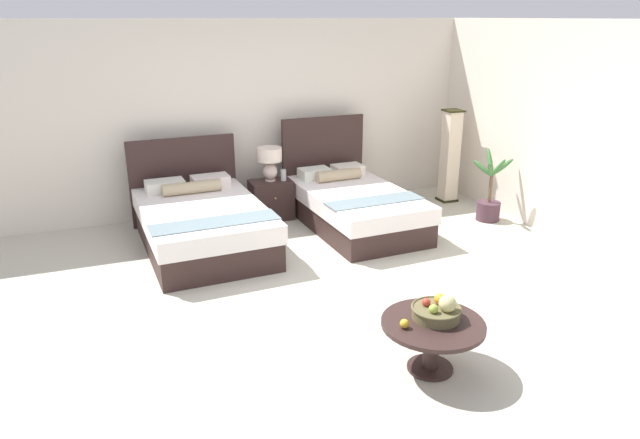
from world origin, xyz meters
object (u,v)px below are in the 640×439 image
(floor_lamp_corner, at_px, (450,156))
(potted_palm, at_px, (489,202))
(bed_near_corner, at_px, (353,204))
(fruit_bowl, at_px, (438,310))
(loose_apple, at_px, (404,324))
(table_lamp, at_px, (270,160))
(vase, at_px, (283,175))
(coffee_table, at_px, (432,333))
(nightstand, at_px, (271,200))
(bed_near_window, at_px, (202,222))

(floor_lamp_corner, xyz_separation_m, potted_palm, (0.03, -0.97, -0.43))
(bed_near_corner, bearing_deg, floor_lamp_corner, 15.13)
(fruit_bowl, height_order, floor_lamp_corner, floor_lamp_corner)
(loose_apple, xyz_separation_m, floor_lamp_corner, (2.87, 3.76, 0.23))
(table_lamp, distance_m, vase, 0.28)
(loose_apple, bearing_deg, bed_near_corner, 72.04)
(coffee_table, bearing_deg, fruit_bowl, 33.93)
(vase, bearing_deg, fruit_bowl, -89.93)
(nightstand, height_order, potted_palm, potted_palm)
(coffee_table, relative_size, potted_palm, 0.82)
(loose_apple, height_order, potted_palm, potted_palm)
(nightstand, distance_m, loose_apple, 3.95)
(loose_apple, bearing_deg, bed_near_window, 106.14)
(coffee_table, bearing_deg, bed_near_window, 110.16)
(bed_near_corner, relative_size, fruit_bowl, 5.57)
(fruit_bowl, bearing_deg, floor_lamp_corner, 55.56)
(fruit_bowl, bearing_deg, vase, 90.07)
(table_lamp, height_order, fruit_bowl, table_lamp)
(vase, bearing_deg, floor_lamp_corner, -3.13)
(bed_near_corner, relative_size, table_lamp, 4.80)
(vase, xyz_separation_m, fruit_bowl, (0.00, -3.87, -0.12))
(bed_near_corner, xyz_separation_m, loose_apple, (-1.06, -3.28, 0.16))
(bed_near_window, relative_size, vase, 14.20)
(bed_near_window, xyz_separation_m, fruit_bowl, (1.26, -3.23, 0.19))
(table_lamp, bearing_deg, vase, -19.47)
(floor_lamp_corner, bearing_deg, coffee_table, -124.76)
(coffee_table, xyz_separation_m, potted_palm, (2.64, 2.80, -0.07))
(bed_near_window, distance_m, fruit_bowl, 3.47)
(bed_near_corner, distance_m, nightstand, 1.14)
(vase, bearing_deg, coffee_table, -90.78)
(bed_near_corner, bearing_deg, vase, 140.23)
(vase, xyz_separation_m, coffee_table, (-0.05, -3.91, -0.29))
(bed_near_corner, bearing_deg, bed_near_window, -179.60)
(bed_near_window, bearing_deg, vase, 27.16)
(nightstand, bearing_deg, bed_near_corner, -35.86)
(floor_lamp_corner, bearing_deg, nightstand, 176.23)
(vase, height_order, potted_palm, potted_palm)
(bed_near_window, distance_m, floor_lamp_corner, 3.86)
(loose_apple, distance_m, floor_lamp_corner, 4.74)
(fruit_bowl, bearing_deg, bed_near_corner, 76.96)
(nightstand, xyz_separation_m, potted_palm, (2.76, -1.15, -0.02))
(potted_palm, bearing_deg, table_lamp, 157.08)
(bed_near_window, bearing_deg, loose_apple, -73.86)
(vase, bearing_deg, bed_near_corner, -39.77)
(table_lamp, bearing_deg, coffee_table, -88.31)
(nightstand, xyz_separation_m, fruit_bowl, (0.17, -3.91, 0.23))
(fruit_bowl, bearing_deg, loose_apple, -173.29)
(bed_near_corner, relative_size, floor_lamp_corner, 1.60)
(bed_near_corner, relative_size, nightstand, 3.88)
(loose_apple, bearing_deg, nightstand, 88.00)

